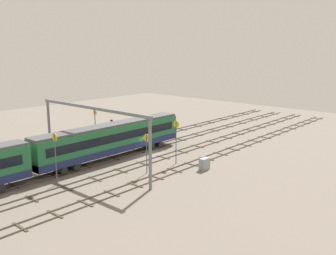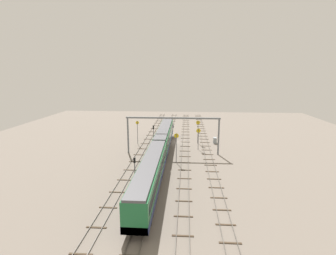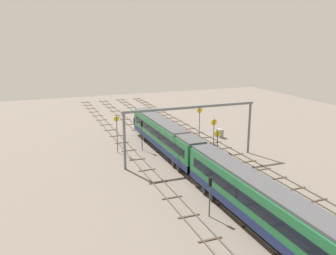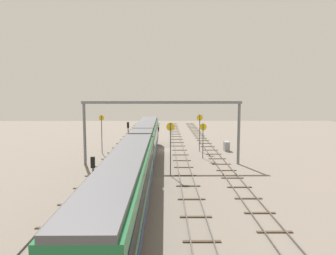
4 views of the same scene
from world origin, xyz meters
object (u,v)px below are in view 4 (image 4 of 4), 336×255
Objects in this scene: speed_sign_mid_trackside at (203,135)px; speed_sign_near_foreground at (170,142)px; train at (140,154)px; speed_sign_far_trackside at (102,130)px; signal_light_trackside_approach at (128,133)px; relay_cabinet at (227,146)px; overhead_gantry at (162,116)px; speed_sign_distant_end at (200,128)px; signal_light_trackside_departure at (93,174)px.

speed_sign_near_foreground is at bearing 153.85° from speed_sign_mid_trackside.
speed_sign_far_trackside is (14.37, 6.92, 0.99)m from train.
train is 8.44× the size of speed_sign_near_foreground.
speed_sign_near_foreground reaches higher than signal_light_trackside_approach.
speed_sign_far_trackside is 3.93× the size of relay_cabinet.
signal_light_trackside_approach is (3.76, 10.93, -0.16)m from speed_sign_mid_trackside.
overhead_gantry is at bearing -18.38° from train.
speed_sign_near_foreground is at bearing -155.10° from signal_light_trackside_approach.
train reaches higher than signal_light_trackside_approach.
overhead_gantry reaches higher than signal_light_trackside_approach.
speed_sign_distant_end is 27.50m from signal_light_trackside_departure.
signal_light_trackside_departure is at bearing 147.79° from speed_sign_near_foreground.
speed_sign_mid_trackside is at bearing -37.28° from train.
signal_light_trackside_departure is (-23.51, -3.89, -0.88)m from speed_sign_far_trackside.
train is 8.63× the size of speed_sign_distant_end.
speed_sign_near_foreground reaches higher than speed_sign_distant_end.
overhead_gantry reaches higher than signal_light_trackside_departure.
signal_light_trackside_approach is at bearing 34.89° from overhead_gantry.
speed_sign_far_trackside is 19.75m from relay_cabinet.
speed_sign_far_trackside reaches higher than speed_sign_distant_end.
train is 13.26m from speed_sign_mid_trackside.
speed_sign_mid_trackside is 0.85× the size of speed_sign_far_trackside.
train is 10.15× the size of speed_sign_mid_trackside.
train is 33.78× the size of relay_cabinet.
overhead_gantry is 3.49× the size of speed_sign_far_trackside.
train is at bearing 142.72° from speed_sign_mid_trackside.
train is 8.10m from overhead_gantry.
signal_light_trackside_departure is at bearing 161.62° from train.
train is 17.95m from speed_sign_distant_end.
speed_sign_mid_trackside is (3.68, -5.74, -3.02)m from overhead_gantry.
overhead_gantry is 17.23m from signal_light_trackside_departure.
signal_light_trackside_departure is at bearing 179.69° from signal_light_trackside_approach.
train is at bearing -18.38° from signal_light_trackside_departure.
speed_sign_near_foreground is 1.02× the size of speed_sign_far_trackside.
train is at bearing -154.27° from speed_sign_far_trackside.
signal_light_trackside_departure is (-19.68, 11.06, -0.52)m from speed_sign_mid_trackside.
speed_sign_near_foreground is 1.20× the size of speed_sign_mid_trackside.
speed_sign_distant_end reaches higher than relay_cabinet.
signal_light_trackside_approach is at bearing 98.57° from speed_sign_distant_end.
speed_sign_distant_end is at bearing -17.79° from speed_sign_near_foreground.
overhead_gantry is at bearing 9.76° from speed_sign_near_foreground.
relay_cabinet is at bearing -37.33° from train.
signal_light_trackside_approach reaches higher than relay_cabinet.
speed_sign_near_foreground is at bearing -74.38° from train.
overhead_gantry reaches higher than relay_cabinet.
relay_cabinet is (25.53, -15.54, -2.02)m from signal_light_trackside_departure.
overhead_gantry reaches higher than speed_sign_far_trackside.
relay_cabinet is (0.43, -4.37, -3.04)m from speed_sign_distant_end.
speed_sign_distant_end is (15.05, -4.83, -0.03)m from speed_sign_near_foreground.
signal_light_trackside_departure reaches higher than relay_cabinet.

